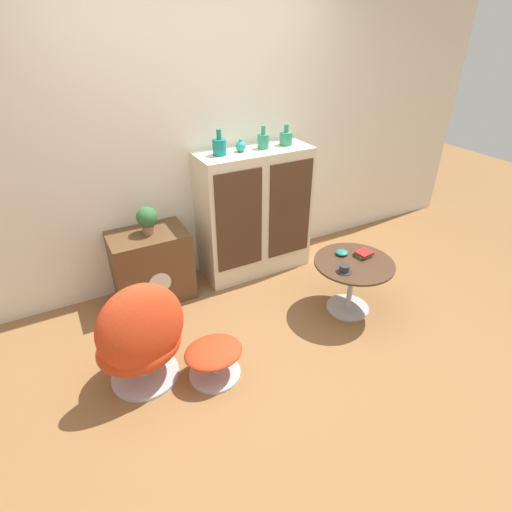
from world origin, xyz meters
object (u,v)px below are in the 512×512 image
object	(u,v)px
vase_leftmost	(219,146)
vase_inner_right	(263,141)
teacup	(344,269)
bowl	(342,253)
vase_inner_left	(241,146)
book_stack	(363,254)
coffee_table	(352,276)
sideboard	(254,213)
potted_plant	(147,219)
vase_rightmost	(286,138)
ottoman	(214,356)
egg_chair	(141,338)
tv_console	(152,266)

from	to	relation	value
vase_leftmost	vase_inner_right	distance (m)	0.42
teacup	bowl	distance (m)	0.27
vase_leftmost	vase_inner_left	bearing A→B (deg)	0.00
book_stack	vase_leftmost	bearing A→B (deg)	131.65
vase_inner_left	bowl	distance (m)	1.24
coffee_table	book_stack	size ratio (longest dim) A/B	4.62
teacup	vase_leftmost	bearing A→B (deg)	117.65
coffee_table	vase_leftmost	xyz separation A→B (m)	(-0.72, 0.99, 0.93)
sideboard	vase_inner_right	size ratio (longest dim) A/B	6.20
vase_leftmost	potted_plant	size ratio (longest dim) A/B	0.90
sideboard	vase_leftmost	size ratio (longest dim) A/B	5.74
vase_inner_left	bowl	xyz separation A→B (m)	(0.51, -0.84, -0.75)
potted_plant	vase_rightmost	bearing A→B (deg)	0.24
sideboard	potted_plant	distance (m)	1.01
vase_leftmost	bowl	world-z (taller)	vase_leftmost
ottoman	vase_inner_right	xyz separation A→B (m)	(1.01, 1.13, 1.09)
coffee_table	teacup	world-z (taller)	teacup
vase_inner_left	vase_inner_right	xyz separation A→B (m)	(0.22, 0.00, 0.02)
egg_chair	bowl	xyz separation A→B (m)	(1.74, 0.12, 0.10)
sideboard	vase_inner_left	size ratio (longest dim) A/B	11.29
vase_rightmost	book_stack	world-z (taller)	vase_rightmost
tv_console	vase_inner_right	world-z (taller)	vase_inner_right
sideboard	tv_console	size ratio (longest dim) A/B	1.86
sideboard	tv_console	xyz separation A→B (m)	(-1.02, -0.00, -0.28)
vase_leftmost	coffee_table	bearing A→B (deg)	-53.93
egg_chair	coffee_table	bearing A→B (deg)	-0.89
vase_rightmost	potted_plant	world-z (taller)	vase_rightmost
sideboard	teacup	bearing A→B (deg)	-77.67
egg_chair	book_stack	distance (m)	1.88
sideboard	ottoman	world-z (taller)	sideboard
coffee_table	vase_inner_right	distance (m)	1.39
ottoman	teacup	bearing A→B (deg)	3.50
vase_leftmost	book_stack	size ratio (longest dim) A/B	1.48
bowl	teacup	bearing A→B (deg)	-125.07
sideboard	book_stack	world-z (taller)	sideboard
vase_inner_left	vase_rightmost	bearing A→B (deg)	0.00
coffee_table	bowl	size ratio (longest dim) A/B	6.22
vase_rightmost	bowl	size ratio (longest dim) A/B	1.72
egg_chair	vase_leftmost	distance (m)	1.66
egg_chair	vase_leftmost	size ratio (longest dim) A/B	3.95
tv_console	bowl	bearing A→B (deg)	-30.78
ottoman	bowl	bearing A→B (deg)	12.44
tv_console	vase_leftmost	xyz separation A→B (m)	(0.70, 0.01, 0.95)
coffee_table	vase_rightmost	distance (m)	1.35
sideboard	vase_rightmost	size ratio (longest dim) A/B	6.64
vase_leftmost	book_stack	bearing A→B (deg)	-48.35
book_stack	coffee_table	bearing A→B (deg)	-163.49
vase_rightmost	potted_plant	size ratio (longest dim) A/B	0.78
ottoman	vase_leftmost	size ratio (longest dim) A/B	1.95
tv_console	egg_chair	world-z (taller)	egg_chair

